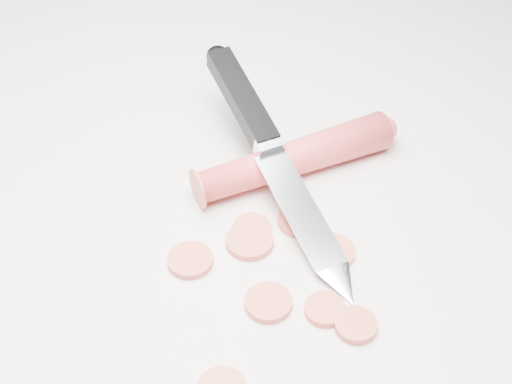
# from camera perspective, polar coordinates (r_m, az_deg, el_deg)

# --- Properties ---
(ground) EXTENTS (2.40, 2.40, 0.00)m
(ground) POSITION_cam_1_polar(r_m,az_deg,el_deg) (0.58, 1.44, -3.55)
(ground) COLOR silver
(ground) RESTS_ON ground
(carrot) EXTENTS (0.16, 0.14, 0.03)m
(carrot) POSITION_cam_1_polar(r_m,az_deg,el_deg) (0.62, 3.08, 2.73)
(carrot) COLOR red
(carrot) RESTS_ON ground
(carrot_slice_0) EXTENTS (0.04, 0.04, 0.01)m
(carrot_slice_0) POSITION_cam_1_polar(r_m,az_deg,el_deg) (0.57, -0.51, -3.95)
(carrot_slice_0) COLOR #D34F39
(carrot_slice_0) RESTS_ON ground
(carrot_slice_1) EXTENTS (0.04, 0.04, 0.01)m
(carrot_slice_1) POSITION_cam_1_polar(r_m,az_deg,el_deg) (0.56, -5.28, -5.45)
(carrot_slice_1) COLOR #D34F39
(carrot_slice_1) RESTS_ON ground
(carrot_slice_2) EXTENTS (0.03, 0.03, 0.01)m
(carrot_slice_2) POSITION_cam_1_polar(r_m,az_deg,el_deg) (0.58, -0.31, -2.95)
(carrot_slice_2) COLOR #D34F39
(carrot_slice_2) RESTS_ON ground
(carrot_slice_3) EXTENTS (0.03, 0.03, 0.01)m
(carrot_slice_3) POSITION_cam_1_polar(r_m,az_deg,el_deg) (0.52, 7.99, -10.51)
(carrot_slice_3) COLOR #D34F39
(carrot_slice_3) RESTS_ON ground
(carrot_slice_4) EXTENTS (0.03, 0.03, 0.01)m
(carrot_slice_4) POSITION_cam_1_polar(r_m,az_deg,el_deg) (0.53, 5.52, -9.34)
(carrot_slice_4) COLOR #D34F39
(carrot_slice_4) RESTS_ON ground
(carrot_slice_5) EXTENTS (0.04, 0.04, 0.01)m
(carrot_slice_5) POSITION_cam_1_polar(r_m,az_deg,el_deg) (0.59, 3.44, -2.29)
(carrot_slice_5) COLOR #D34F39
(carrot_slice_5) RESTS_ON ground
(carrot_slice_7) EXTENTS (0.04, 0.04, 0.01)m
(carrot_slice_7) POSITION_cam_1_polar(r_m,az_deg,el_deg) (0.57, 6.06, -4.78)
(carrot_slice_7) COLOR #D34F39
(carrot_slice_7) RESTS_ON ground
(carrot_slice_8) EXTENTS (0.04, 0.04, 0.01)m
(carrot_slice_8) POSITION_cam_1_polar(r_m,az_deg,el_deg) (0.53, 1.00, -8.84)
(carrot_slice_8) COLOR #D34F39
(carrot_slice_8) RESTS_ON ground
(kitchen_knife) EXTENTS (0.20, 0.22, 0.07)m
(kitchen_knife) POSITION_cam_1_polar(r_m,az_deg,el_deg) (0.59, 1.73, 2.72)
(kitchen_knife) COLOR silver
(kitchen_knife) RESTS_ON ground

